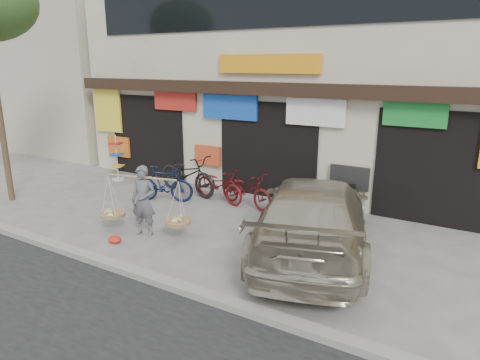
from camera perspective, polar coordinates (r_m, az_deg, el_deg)
The scene contains 12 objects.
ground at distance 9.62m, azimuth -6.21°, elevation -7.48°, with size 70.00×70.00×0.00m, color gray.
kerb at distance 8.24m, azimuth -14.79°, elevation -11.52°, with size 70.00×0.25×0.12m, color gray.
shophouse_block at distance 14.50m, azimuth 9.30°, elevation 14.06°, with size 14.00×6.32×7.00m.
neighbor_west at distance 23.56m, azimuth -23.01°, elevation 12.38°, with size 12.00×7.00×6.00m, color #BDB49C.
street_vendor at distance 9.66m, azimuth -12.72°, elevation -3.10°, with size 2.15×0.94×1.57m.
bike_0 at distance 12.58m, azimuth -7.06°, elevation 0.80°, with size 0.78×2.23×1.17m, color black.
bike_1 at distance 11.97m, azimuth -10.13°, elevation -0.51°, with size 0.47×1.66×1.00m, color #0E1835.
bike_2 at distance 11.82m, azimuth -2.78°, elevation -0.64°, with size 0.62×1.79×0.94m, color #611014.
bike_3 at distance 11.38m, azimuth 0.83°, elevation -1.25°, with size 0.62×1.79×0.94m, color #611014.
suv at distance 8.75m, azimuth 9.76°, elevation -4.67°, with size 3.55×5.60×1.51m.
display_rack at distance 14.54m, azimuth -16.07°, elevation 2.34°, with size 0.46×0.46×1.50m.
red_bag at distance 9.61m, azimuth -16.38°, elevation -7.62°, with size 0.31×0.25×0.14m, color red.
Camera 1 is at (5.42, -7.02, 3.70)m, focal length 32.00 mm.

